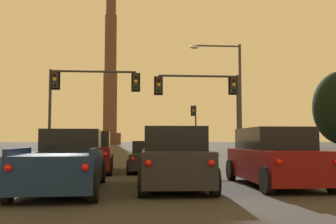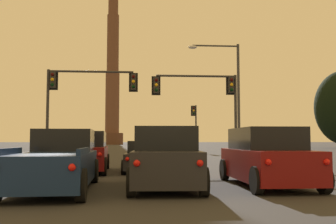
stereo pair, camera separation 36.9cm
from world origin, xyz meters
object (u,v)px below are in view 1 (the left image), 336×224
(traffic_light_far_right, at_px, (195,121))
(smokestack, at_px, (110,70))
(traffic_light_overhead_right, at_px, (210,95))
(sedan_center_lane_front, at_px, (150,157))
(street_lamp, at_px, (232,88))
(suv_left_lane_front, at_px, (90,153))
(pickup_truck_left_lane_second, at_px, (66,162))
(suv_center_lane_second, at_px, (174,158))
(suv_right_lane_second, at_px, (274,158))
(traffic_light_overhead_left, at_px, (81,91))

(traffic_light_far_right, xyz_separation_m, smokestack, (-15.41, 86.46, 21.56))
(traffic_light_overhead_right, xyz_separation_m, traffic_light_far_right, (2.38, 21.77, -0.66))
(sedan_center_lane_front, relative_size, street_lamp, 0.56)
(traffic_light_overhead_right, xyz_separation_m, smokestack, (-13.04, 108.23, 20.89))
(suv_left_lane_front, bearing_deg, smokestack, 90.51)
(pickup_truck_left_lane_second, relative_size, traffic_light_far_right, 0.98)
(street_lamp, bearing_deg, traffic_light_overhead_right, -128.45)
(suv_center_lane_second, relative_size, traffic_light_overhead_right, 0.86)
(traffic_light_overhead_right, distance_m, street_lamp, 3.59)
(suv_center_lane_second, bearing_deg, pickup_truck_left_lane_second, -174.37)
(suv_center_lane_second, relative_size, suv_left_lane_front, 1.00)
(suv_right_lane_second, height_order, pickup_truck_left_lane_second, suv_right_lane_second)
(suv_center_lane_second, distance_m, traffic_light_far_right, 35.45)
(suv_left_lane_front, distance_m, pickup_truck_left_lane_second, 6.37)
(sedan_center_lane_front, bearing_deg, pickup_truck_left_lane_second, -110.24)
(traffic_light_far_right, bearing_deg, pickup_truck_left_lane_second, -104.89)
(suv_center_lane_second, distance_m, suv_left_lane_front, 6.97)
(suv_right_lane_second, distance_m, traffic_light_far_right, 34.80)
(traffic_light_overhead_left, bearing_deg, sedan_center_lane_front, -57.71)
(traffic_light_overhead_left, xyz_separation_m, smokestack, (-4.71, 108.10, 20.72))
(traffic_light_far_right, bearing_deg, smokestack, 100.11)
(suv_left_lane_front, height_order, traffic_light_far_right, traffic_light_far_right)
(traffic_light_overhead_right, xyz_separation_m, street_lamp, (2.17, 2.73, 0.87))
(traffic_light_far_right, bearing_deg, traffic_light_overhead_left, -116.32)
(suv_right_lane_second, relative_size, traffic_light_overhead_left, 0.82)
(suv_right_lane_second, height_order, street_lamp, street_lamp)
(street_lamp, bearing_deg, smokestack, 98.20)
(street_lamp, height_order, smokestack, smokestack)
(suv_right_lane_second, xyz_separation_m, smokestack, (-12.62, 121.03, 24.40))
(smokestack, bearing_deg, sedan_center_lane_front, -85.57)
(pickup_truck_left_lane_second, xyz_separation_m, traffic_light_overhead_left, (-1.40, 13.37, 3.78))
(suv_right_lane_second, distance_m, traffic_light_overhead_left, 15.60)
(traffic_light_overhead_left, relative_size, traffic_light_far_right, 1.05)
(traffic_light_overhead_left, relative_size, street_lamp, 0.70)
(suv_left_lane_front, height_order, street_lamp, street_lamp)
(suv_center_lane_second, distance_m, street_lamp, 17.38)
(suv_right_lane_second, distance_m, suv_left_lane_front, 8.82)
(suv_right_lane_second, relative_size, sedan_center_lane_front, 1.03)
(traffic_light_overhead_right, bearing_deg, smokestack, 96.87)
(street_lamp, relative_size, smokestack, 0.13)
(suv_right_lane_second, bearing_deg, sedan_center_lane_front, 120.30)
(smokestack, bearing_deg, suv_right_lane_second, -84.05)
(suv_center_lane_second, bearing_deg, traffic_light_overhead_right, 76.23)
(traffic_light_far_right, bearing_deg, suv_center_lane_second, -99.90)
(suv_center_lane_second, bearing_deg, sedan_center_lane_front, 96.06)
(street_lamp, bearing_deg, traffic_light_far_right, 89.37)
(suv_left_lane_front, height_order, traffic_light_overhead_right, traffic_light_overhead_right)
(suv_left_lane_front, xyz_separation_m, traffic_light_overhead_right, (6.94, 6.86, 3.51))
(suv_center_lane_second, relative_size, street_lamp, 0.58)
(suv_left_lane_front, bearing_deg, suv_center_lane_second, -64.81)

